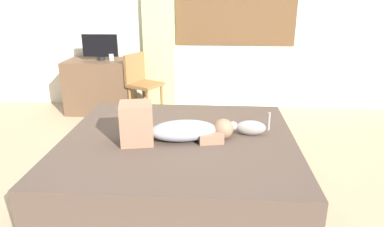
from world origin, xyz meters
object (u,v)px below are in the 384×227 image
object	(u,v)px
cat	(249,127)
chair_by_desk	(141,81)
bed	(179,162)
desk	(101,86)
person_lying	(171,128)
tv_monitor	(100,47)
cup	(111,57)

from	to	relation	value
cat	chair_by_desk	size ratio (longest dim) A/B	0.42
cat	bed	bearing A→B (deg)	-170.10
bed	desk	world-z (taller)	desk
person_lying	cat	size ratio (longest dim) A/B	2.63
person_lying	tv_monitor	bearing A→B (deg)	121.11
desk	chair_by_desk	bearing A→B (deg)	-17.11
cat	cup	size ratio (longest dim) A/B	4.01
bed	cup	xyz separation A→B (m)	(-1.12, 1.93, 0.56)
tv_monitor	desk	bearing A→B (deg)	180.00
cat	desk	distance (m)	2.66
cup	chair_by_desk	bearing A→B (deg)	-22.17
bed	person_lying	bearing A→B (deg)	-127.78
cup	tv_monitor	bearing A→B (deg)	174.00
desk	tv_monitor	world-z (taller)	tv_monitor
chair_by_desk	desk	bearing A→B (deg)	162.89
person_lying	tv_monitor	xyz separation A→B (m)	(-1.21, 2.01, 0.35)
desk	tv_monitor	xyz separation A→B (m)	(0.04, -0.00, 0.55)
person_lying	cat	distance (m)	0.67
bed	cup	size ratio (longest dim) A/B	22.68
bed	chair_by_desk	distance (m)	1.90
person_lying	cup	size ratio (longest dim) A/B	10.54
cat	cup	distance (m)	2.52
person_lying	desk	world-z (taller)	person_lying
person_lying	chair_by_desk	distance (m)	1.93
person_lying	bed	bearing A→B (deg)	52.22
cat	cup	world-z (taller)	cup
person_lying	cup	world-z (taller)	cup
cup	chair_by_desk	size ratio (longest dim) A/B	0.10
cup	chair_by_desk	xyz separation A→B (m)	(0.43, -0.18, -0.28)
bed	desk	xyz separation A→B (m)	(-1.31, 1.95, 0.15)
person_lying	tv_monitor	world-z (taller)	tv_monitor
person_lying	tv_monitor	size ratio (longest dim) A/B	1.96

